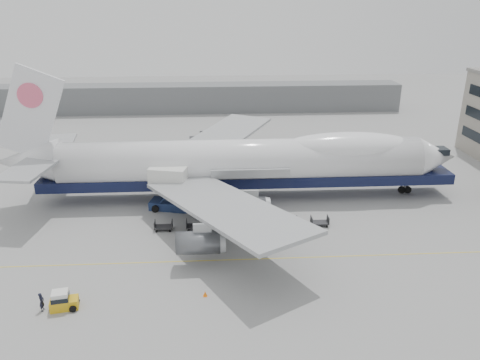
{
  "coord_description": "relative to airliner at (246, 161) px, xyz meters",
  "views": [
    {
      "loc": [
        -4.17,
        -52.37,
        27.88
      ],
      "look_at": [
        -0.61,
        6.0,
        5.08
      ],
      "focal_mm": 35.0,
      "sensor_mm": 36.0,
      "label": 1
    }
  ],
  "objects": [
    {
      "name": "ground_worker",
      "position": [
        -21.38,
        -26.14,
        -4.67
      ],
      "size": [
        0.46,
        0.7,
        1.92
      ],
      "primitive_type": "imported",
      "rotation": [
        0.0,
        0.0,
        1.57
      ],
      "color": "black",
      "rests_on": "ground"
    },
    {
      "name": "baggage_tug",
      "position": [
        -19.49,
        -25.96,
        -4.78
      ],
      "size": [
        2.79,
        1.81,
        1.9
      ],
      "rotation": [
        0.0,
        0.0,
        0.17
      ],
      "color": "gold",
      "rests_on": "ground"
    },
    {
      "name": "hangar",
      "position": [
        -10.64,
        58.0,
        -2.12
      ],
      "size": [
        110.0,
        8.0,
        7.0
      ],
      "primitive_type": "cube",
      "color": "slate",
      "rests_on": "ground"
    },
    {
      "name": "ground",
      "position": [
        -0.64,
        -12.0,
        -5.62
      ],
      "size": [
        260.0,
        260.0,
        0.0
      ],
      "primitive_type": "plane",
      "color": "gray",
      "rests_on": "ground"
    },
    {
      "name": "dolly_2",
      "position": [
        -3.24,
        -10.12,
        -5.09
      ],
      "size": [
        2.3,
        1.35,
        1.3
      ],
      "color": "#2D2D30",
      "rests_on": "ground"
    },
    {
      "name": "catering_truck",
      "position": [
        -11.02,
        -3.48,
        -2.16
      ],
      "size": [
        5.96,
        4.66,
        6.21
      ],
      "rotation": [
        0.0,
        0.0,
        -0.23
      ],
      "color": "#1A284E",
      "rests_on": "ground"
    },
    {
      "name": "dolly_5",
      "position": [
        8.95,
        -10.12,
        -5.09
      ],
      "size": [
        2.3,
        1.35,
        1.3
      ],
      "color": "#2D2D30",
      "rests_on": "ground"
    },
    {
      "name": "dolly_1",
      "position": [
        -7.3,
        -10.12,
        -5.09
      ],
      "size": [
        2.3,
        1.35,
        1.3
      ],
      "color": "#2D2D30",
      "rests_on": "ground"
    },
    {
      "name": "dolly_0",
      "position": [
        -11.36,
        -10.12,
        -5.09
      ],
      "size": [
        2.3,
        1.35,
        1.3
      ],
      "color": "#2D2D30",
      "rests_on": "ground"
    },
    {
      "name": "apron_line",
      "position": [
        -0.64,
        -18.0,
        -5.62
      ],
      "size": [
        60.0,
        0.15,
        0.01
      ],
      "primitive_type": "cube",
      "color": "gold",
      "rests_on": "ground"
    },
    {
      "name": "traffic_cone",
      "position": [
        -5.9,
        -24.79,
        -5.33
      ],
      "size": [
        0.42,
        0.42,
        0.62
      ],
      "rotation": [
        0.0,
        0.0,
        0.13
      ],
      "color": "orange",
      "rests_on": "ground"
    },
    {
      "name": "dolly_4",
      "position": [
        4.89,
        -10.12,
        -5.09
      ],
      "size": [
        2.3,
        1.35,
        1.3
      ],
      "color": "#2D2D30",
      "rests_on": "ground"
    },
    {
      "name": "dolly_3",
      "position": [
        0.83,
        -10.12,
        -5.09
      ],
      "size": [
        2.3,
        1.35,
        1.3
      ],
      "color": "#2D2D30",
      "rests_on": "ground"
    },
    {
      "name": "airliner",
      "position": [
        0.0,
        0.0,
        0.0
      ],
      "size": [
        67.0,
        55.3,
        19.98
      ],
      "color": "white",
      "rests_on": "ground"
    }
  ]
}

